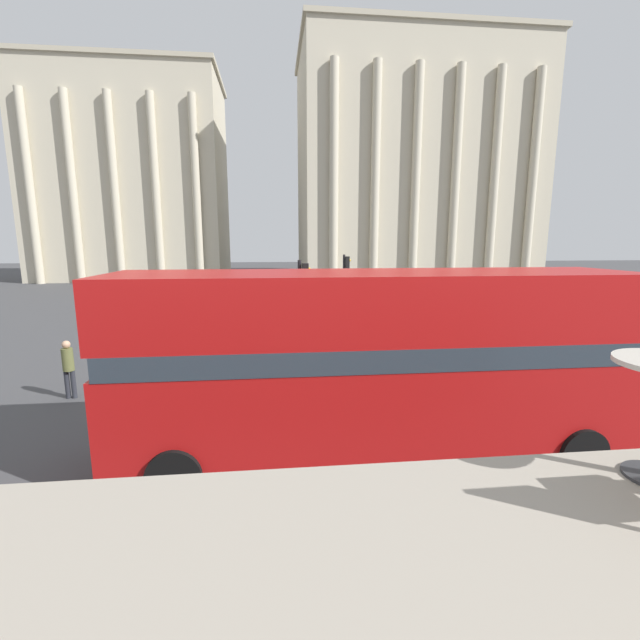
# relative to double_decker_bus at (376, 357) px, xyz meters

# --- Properties ---
(double_decker_bus) EXTENTS (10.80, 2.76, 4.09)m
(double_decker_bus) POSITION_rel_double_decker_bus_xyz_m (0.00, 0.00, 0.00)
(double_decker_bus) COLOR black
(double_decker_bus) RESTS_ON ground_plane
(plaza_building_left) EXTENTS (22.87, 14.37, 24.98)m
(plaza_building_left) POSITION_rel_double_decker_bus_xyz_m (-19.62, 50.09, 10.20)
(plaza_building_left) COLOR beige
(plaza_building_left) RESTS_ON ground_plane
(plaza_building_right) EXTENTS (27.04, 16.79, 26.48)m
(plaza_building_right) POSITION_rel_double_decker_bus_xyz_m (14.63, 43.75, 10.95)
(plaza_building_right) COLOR beige
(plaza_building_right) RESTS_ON ground_plane
(traffic_light_near) EXTENTS (0.42, 0.24, 4.13)m
(traffic_light_near) POSITION_rel_double_decker_bus_xyz_m (-1.24, 4.93, 0.40)
(traffic_light_near) COLOR black
(traffic_light_near) RESTS_ON ground_plane
(traffic_light_mid) EXTENTS (0.42, 0.24, 4.05)m
(traffic_light_mid) POSITION_rel_double_decker_bus_xyz_m (1.63, 13.67, 0.35)
(traffic_light_mid) COLOR black
(traffic_light_mid) RESTS_ON ground_plane
(pedestrian_olive) EXTENTS (0.32, 0.32, 1.80)m
(pedestrian_olive) POSITION_rel_double_decker_bus_xyz_m (-8.33, 4.53, -1.24)
(pedestrian_olive) COLOR #282B33
(pedestrian_olive) RESTS_ON ground_plane
(pedestrian_grey) EXTENTS (0.32, 0.32, 1.70)m
(pedestrian_grey) POSITION_rel_double_decker_bus_xyz_m (-3.85, 13.37, -1.30)
(pedestrian_grey) COLOR #282B33
(pedestrian_grey) RESTS_ON ground_plane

